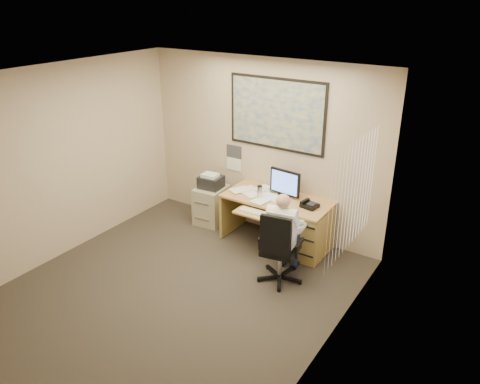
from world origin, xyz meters
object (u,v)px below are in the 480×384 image
Objects in this scene: filing_cabinet at (212,202)px; person at (282,238)px; office_chair at (278,261)px; desk at (297,222)px.

person is at bearing -29.96° from filing_cabinet.
filing_cabinet is 0.70× the size of person.
office_chair is at bearing -103.80° from person.
desk is 1.85× the size of filing_cabinet.
person reaches higher than filing_cabinet.
office_chair is (1.75, -0.92, -0.07)m from filing_cabinet.
desk is 1.58m from filing_cabinet.
office_chair is at bearing -79.19° from desk.
desk is 1.30× the size of person.
office_chair is at bearing -32.09° from filing_cabinet.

